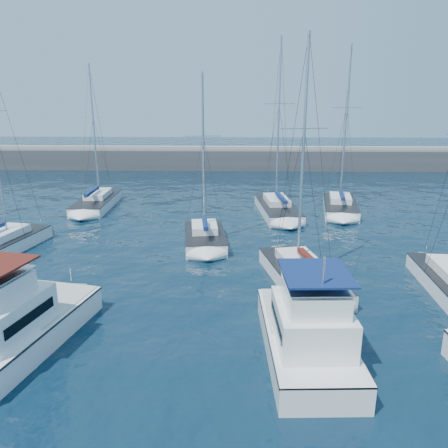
{
  "coord_description": "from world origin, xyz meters",
  "views": [
    {
      "loc": [
        1.8,
        -17.16,
        10.67
      ],
      "look_at": [
        1.07,
        9.43,
        3.0
      ],
      "focal_mm": 35.0,
      "sensor_mm": 36.0,
      "label": 1
    }
  ],
  "objects_px": {
    "sailboat_back_a": "(97,202)",
    "sailboat_back_c": "(340,206)",
    "sailboat_mid_c": "(205,238)",
    "sailboat_mid_d": "(302,275)",
    "sailboat_back_b": "(277,208)",
    "motor_yacht_port_inner": "(8,326)",
    "sailboat_mid_a": "(1,245)",
    "motor_yacht_stbd_inner": "(307,334)"
  },
  "relations": [
    {
      "from": "sailboat_back_a",
      "to": "sailboat_back_c",
      "type": "xyz_separation_m",
      "value": [
        24.31,
        -1.18,
        0.03
      ]
    },
    {
      "from": "sailboat_mid_c",
      "to": "sailboat_mid_d",
      "type": "distance_m",
      "value": 9.48
    },
    {
      "from": "sailboat_back_a",
      "to": "sailboat_back_b",
      "type": "height_order",
      "value": "sailboat_back_b"
    },
    {
      "from": "sailboat_mid_c",
      "to": "sailboat_back_a",
      "type": "relative_size",
      "value": 0.9
    },
    {
      "from": "motor_yacht_port_inner",
      "to": "sailboat_mid_d",
      "type": "relative_size",
      "value": 0.61
    },
    {
      "from": "sailboat_back_c",
      "to": "sailboat_mid_a",
      "type": "bearing_deg",
      "value": -145.93
    },
    {
      "from": "motor_yacht_stbd_inner",
      "to": "sailboat_mid_c",
      "type": "xyz_separation_m",
      "value": [
        -5.39,
        14.98,
        -0.61
      ]
    },
    {
      "from": "motor_yacht_stbd_inner",
      "to": "sailboat_back_c",
      "type": "height_order",
      "value": "sailboat_back_c"
    },
    {
      "from": "sailboat_back_c",
      "to": "motor_yacht_port_inner",
      "type": "bearing_deg",
      "value": -119.34
    },
    {
      "from": "sailboat_mid_a",
      "to": "sailboat_back_b",
      "type": "distance_m",
      "value": 23.81
    },
    {
      "from": "sailboat_mid_a",
      "to": "sailboat_mid_c",
      "type": "height_order",
      "value": "sailboat_mid_a"
    },
    {
      "from": "motor_yacht_stbd_inner",
      "to": "sailboat_back_c",
      "type": "xyz_separation_m",
      "value": [
        7.15,
        25.31,
        -0.6
      ]
    },
    {
      "from": "motor_yacht_stbd_inner",
      "to": "sailboat_back_c",
      "type": "relative_size",
      "value": 0.51
    },
    {
      "from": "motor_yacht_port_inner",
      "to": "sailboat_back_c",
      "type": "distance_m",
      "value": 32.03
    },
    {
      "from": "sailboat_mid_d",
      "to": "sailboat_mid_a",
      "type": "bearing_deg",
      "value": 154.58
    },
    {
      "from": "sailboat_back_b",
      "to": "sailboat_mid_a",
      "type": "bearing_deg",
      "value": -157.06
    },
    {
      "from": "motor_yacht_port_inner",
      "to": "sailboat_mid_a",
      "type": "relative_size",
      "value": 0.56
    },
    {
      "from": "sailboat_mid_a",
      "to": "sailboat_back_a",
      "type": "height_order",
      "value": "sailboat_mid_a"
    },
    {
      "from": "sailboat_back_a",
      "to": "sailboat_back_b",
      "type": "relative_size",
      "value": 0.87
    },
    {
      "from": "sailboat_mid_a",
      "to": "sailboat_back_c",
      "type": "bearing_deg",
      "value": 34.99
    },
    {
      "from": "motor_yacht_stbd_inner",
      "to": "motor_yacht_port_inner",
      "type": "bearing_deg",
      "value": 175.9
    },
    {
      "from": "sailboat_mid_c",
      "to": "sailboat_back_c",
      "type": "xyz_separation_m",
      "value": [
        12.54,
        10.33,
        0.01
      ]
    },
    {
      "from": "sailboat_mid_d",
      "to": "sailboat_back_c",
      "type": "relative_size",
      "value": 0.92
    },
    {
      "from": "sailboat_back_a",
      "to": "motor_yacht_port_inner",
      "type": "bearing_deg",
      "value": -82.51
    },
    {
      "from": "motor_yacht_stbd_inner",
      "to": "sailboat_back_a",
      "type": "height_order",
      "value": "sailboat_back_a"
    },
    {
      "from": "motor_yacht_stbd_inner",
      "to": "sailboat_mid_a",
      "type": "xyz_separation_m",
      "value": [
        -19.96,
        12.92,
        -0.6
      ]
    },
    {
      "from": "sailboat_mid_a",
      "to": "sailboat_back_c",
      "type": "distance_m",
      "value": 29.81
    },
    {
      "from": "motor_yacht_stbd_inner",
      "to": "sailboat_back_a",
      "type": "relative_size",
      "value": 0.57
    },
    {
      "from": "motor_yacht_stbd_inner",
      "to": "sailboat_back_a",
      "type": "bearing_deg",
      "value": 120.46
    },
    {
      "from": "motor_yacht_port_inner",
      "to": "sailboat_back_c",
      "type": "height_order",
      "value": "sailboat_back_c"
    },
    {
      "from": "sailboat_mid_c",
      "to": "sailboat_mid_d",
      "type": "height_order",
      "value": "sailboat_mid_d"
    },
    {
      "from": "sailboat_mid_d",
      "to": "sailboat_back_a",
      "type": "bearing_deg",
      "value": 122.29
    },
    {
      "from": "motor_yacht_port_inner",
      "to": "sailboat_back_c",
      "type": "bearing_deg",
      "value": 63.0
    },
    {
      "from": "sailboat_mid_c",
      "to": "sailboat_back_a",
      "type": "distance_m",
      "value": 16.46
    },
    {
      "from": "motor_yacht_port_inner",
      "to": "motor_yacht_stbd_inner",
      "type": "relative_size",
      "value": 1.09
    },
    {
      "from": "sailboat_back_a",
      "to": "sailboat_mid_d",
      "type": "bearing_deg",
      "value": -47.5
    },
    {
      "from": "sailboat_mid_d",
      "to": "sailboat_back_c",
      "type": "xyz_separation_m",
      "value": [
        6.23,
        17.41,
        0.02
      ]
    },
    {
      "from": "sailboat_mid_d",
      "to": "sailboat_back_a",
      "type": "height_order",
      "value": "sailboat_mid_d"
    },
    {
      "from": "motor_yacht_port_inner",
      "to": "sailboat_mid_d",
      "type": "xyz_separation_m",
      "value": [
        13.85,
        7.53,
        -0.62
      ]
    },
    {
      "from": "sailboat_mid_c",
      "to": "sailboat_back_b",
      "type": "relative_size",
      "value": 0.78
    },
    {
      "from": "sailboat_mid_c",
      "to": "sailboat_back_a",
      "type": "bearing_deg",
      "value": 128.99
    },
    {
      "from": "motor_yacht_port_inner",
      "to": "sailboat_back_a",
      "type": "relative_size",
      "value": 0.62
    }
  ]
}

